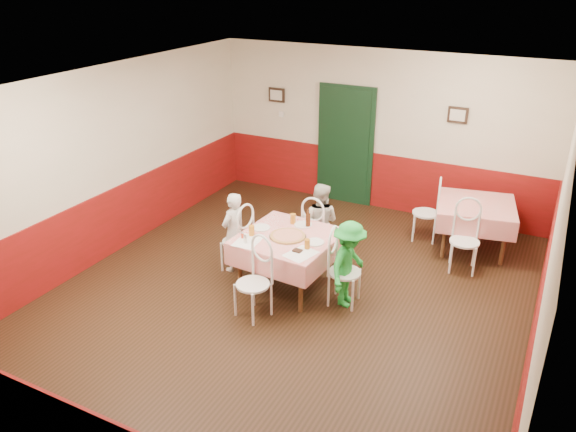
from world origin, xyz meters
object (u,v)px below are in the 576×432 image
at_px(chair_right, 345,272).
at_px(chair_far, 318,233).
at_px(chair_second_b, 465,242).
at_px(diner_right, 349,264).
at_px(chair_second_a, 426,213).
at_px(pizza, 288,236).
at_px(chair_near, 253,284).
at_px(beer_bottle, 308,219).
at_px(chair_left, 237,242).
at_px(diner_far, 319,222).
at_px(glass_b, 307,244).
at_px(diner_left, 234,232).
at_px(glass_c, 293,219).
at_px(wallet, 297,251).
at_px(glass_a, 252,231).
at_px(second_table, 474,227).
at_px(main_table, 288,261).

relative_size(chair_right, chair_far, 1.00).
distance_m(chair_second_b, diner_right, 1.97).
bearing_deg(chair_second_a, pizza, -40.22).
bearing_deg(chair_second_b, chair_near, -142.59).
bearing_deg(diner_right, beer_bottle, 64.25).
relative_size(chair_left, diner_far, 0.75).
height_order(chair_left, chair_near, same).
distance_m(chair_left, glass_b, 1.32).
relative_size(pizza, diner_left, 0.40).
distance_m(chair_right, diner_right, 0.14).
height_order(chair_left, chair_second_b, same).
bearing_deg(beer_bottle, chair_left, -161.86).
distance_m(chair_far, chair_near, 1.70).
xyz_separation_m(pizza, glass_c, (-0.13, 0.41, 0.06)).
xyz_separation_m(pizza, beer_bottle, (0.11, 0.40, 0.10)).
xyz_separation_m(chair_far, wallet, (0.25, -1.19, 0.32)).
bearing_deg(glass_a, chair_right, 6.64).
bearing_deg(chair_far, chair_right, 132.90).
bearing_deg(pizza, chair_right, -1.93).
height_order(glass_a, glass_b, glass_a).
relative_size(pizza, diner_right, 0.40).
bearing_deg(second_table, wallet, -123.63).
bearing_deg(diner_left, main_table, 97.92).
relative_size(chair_far, beer_bottle, 3.74).
height_order(chair_near, wallet, chair_near).
bearing_deg(glass_c, diner_left, -157.76).
height_order(chair_right, pizza, chair_right).
height_order(glass_c, diner_left, diner_left).
distance_m(chair_right, wallet, 0.69).
relative_size(glass_b, diner_right, 0.11).
distance_m(glass_a, diner_left, 0.58).
xyz_separation_m(chair_right, diner_right, (0.05, -0.00, 0.13)).
bearing_deg(main_table, pizza, -70.41).
bearing_deg(diner_right, chair_right, 89.50).
relative_size(main_table, diner_far, 1.01).
height_order(chair_left, beer_bottle, beer_bottle).
relative_size(chair_far, chair_near, 1.00).
bearing_deg(pizza, chair_near, -94.72).
bearing_deg(chair_right, chair_left, 80.76).
distance_m(chair_second_a, diner_far, 1.86).
bearing_deg(diner_far, chair_second_b, -168.91).
xyz_separation_m(chair_right, glass_c, (-0.96, 0.44, 0.38)).
height_order(diner_left, diner_right, diner_left).
relative_size(chair_left, glass_b, 6.91).
distance_m(chair_left, chair_second_b, 3.25).
bearing_deg(glass_c, main_table, -73.02).
xyz_separation_m(chair_far, diner_far, (0.00, 0.05, 0.15)).
relative_size(chair_second_a, beer_bottle, 3.74).
bearing_deg(chair_second_b, wallet, -144.02).
distance_m(chair_right, diner_far, 1.25).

